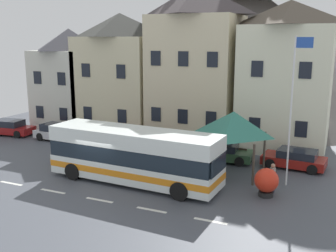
# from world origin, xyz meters

# --- Properties ---
(ground_plane) EXTENTS (40.00, 60.00, 0.07)m
(ground_plane) POSITION_xyz_m (0.00, -0.00, -0.03)
(ground_plane) COLOR #494D55
(townhouse_00) EXTENTS (5.23, 5.99, 9.06)m
(townhouse_00) POSITION_xyz_m (-10.95, 11.96, 4.53)
(townhouse_00) COLOR beige
(townhouse_00) RESTS_ON ground_plane
(townhouse_01) EXTENTS (6.69, 5.66, 10.28)m
(townhouse_01) POSITION_xyz_m (-5.42, 11.80, 5.14)
(townhouse_01) COLOR beige
(townhouse_01) RESTS_ON ground_plane
(townhouse_02) EXTENTS (6.73, 5.75, 12.30)m
(townhouse_02) POSITION_xyz_m (1.57, 11.84, 6.15)
(townhouse_02) COLOR beige
(townhouse_02) RESTS_ON ground_plane
(townhouse_03) EXTENTS (6.28, 6.58, 10.88)m
(townhouse_03) POSITION_xyz_m (8.60, 12.26, 5.44)
(townhouse_03) COLOR silver
(townhouse_03) RESTS_ON ground_plane
(hilltop_castle) EXTENTS (40.34, 40.34, 23.68)m
(hilltop_castle) POSITION_xyz_m (1.09, 30.61, 7.98)
(hilltop_castle) COLOR #5A5552
(hilltop_castle) RESTS_ON ground_plane
(transit_bus) EXTENTS (10.34, 3.16, 3.10)m
(transit_bus) POSITION_xyz_m (1.90, 0.63, 1.57)
(transit_bus) COLOR white
(transit_bus) RESTS_ON ground_plane
(bus_shelter) EXTENTS (3.60, 3.60, 3.87)m
(bus_shelter) POSITION_xyz_m (6.63, 4.57, 3.11)
(bus_shelter) COLOR #473D33
(bus_shelter) RESTS_ON ground_plane
(parked_car_00) EXTENTS (4.45, 2.06, 1.34)m
(parked_car_00) POSITION_xyz_m (-8.34, 6.78, 0.65)
(parked_car_00) COLOR silver
(parked_car_00) RESTS_ON ground_plane
(parked_car_01) EXTENTS (4.05, 2.27, 1.21)m
(parked_car_01) POSITION_xyz_m (10.07, 7.17, 0.60)
(parked_car_01) COLOR maroon
(parked_car_01) RESTS_ON ground_plane
(parked_car_02) EXTENTS (4.24, 2.14, 1.23)m
(parked_car_02) POSITION_xyz_m (5.28, 6.73, 0.61)
(parked_car_02) COLOR #2F5233
(parked_car_02) RESTS_ON ground_plane
(parked_car_03) EXTENTS (4.50, 2.38, 1.37)m
(parked_car_03) POSITION_xyz_m (-0.92, 7.07, 0.67)
(parked_car_03) COLOR maroon
(parked_car_03) RESTS_ON ground_plane
(parked_car_04) EXTENTS (4.10, 2.17, 1.30)m
(parked_car_04) POSITION_xyz_m (-13.51, 6.59, 0.64)
(parked_car_04) COLOR maroon
(parked_car_04) RESTS_ON ground_plane
(pedestrian_00) EXTENTS (0.31, 0.30, 1.62)m
(pedestrian_00) POSITION_xyz_m (9.46, 2.28, 0.89)
(pedestrian_00) COLOR #2D2D38
(pedestrian_00) RESTS_ON ground_plane
(pedestrian_01) EXTENTS (0.36, 0.36, 1.59)m
(pedestrian_01) POSITION_xyz_m (6.33, 3.07, 0.93)
(pedestrian_01) COLOR #38332D
(pedestrian_01) RESTS_ON ground_plane
(public_bench) EXTENTS (1.76, 0.48, 0.87)m
(public_bench) POSITION_xyz_m (6.07, 7.14, 0.48)
(public_bench) COLOR #473828
(public_bench) RESTS_ON ground_plane
(flagpole) EXTENTS (0.95, 0.10, 8.31)m
(flagpole) POSITION_xyz_m (10.09, 3.71, 4.74)
(flagpole) COLOR silver
(flagpole) RESTS_ON ground_plane
(harbour_buoy) EXTENTS (1.28, 1.28, 1.53)m
(harbour_buoy) POSITION_xyz_m (9.26, 1.59, 0.84)
(harbour_buoy) COLOR black
(harbour_buoy) RESTS_ON ground_plane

